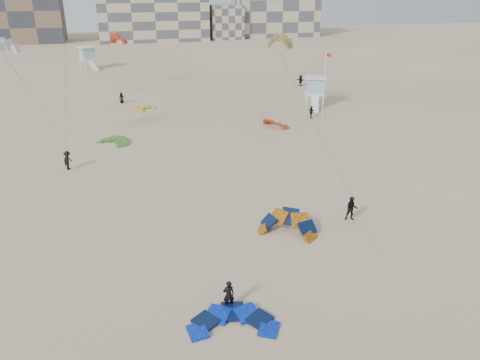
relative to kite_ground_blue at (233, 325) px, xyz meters
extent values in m
plane|color=#D1B48C|center=(-1.49, 2.48, 0.00)|extent=(320.00, 320.00, 0.00)
imported|color=black|center=(0.12, 1.42, 0.88)|extent=(0.66, 0.45, 1.75)
imported|color=black|center=(11.44, 9.08, 0.94)|extent=(1.08, 0.95, 1.88)
imported|color=black|center=(-9.72, 25.40, 0.92)|extent=(1.13, 1.37, 1.85)
imported|color=black|center=(19.81, 36.33, 0.82)|extent=(0.65, 1.04, 1.65)
imported|color=black|center=(-3.91, 51.32, 0.79)|extent=(0.86, 0.65, 1.58)
imported|color=black|center=(26.14, 55.98, 0.94)|extent=(1.04, 1.83, 1.88)
cylinder|color=#3F3F3F|center=(-8.61, 23.47, 9.62)|extent=(2.16, 0.06, 17.23)
cylinder|color=#3F3F3F|center=(8.75, 16.05, 9.88)|extent=(2.73, 26.71, 17.77)
cylinder|color=#3F3F3F|center=(-12.94, 32.95, 5.65)|extent=(3.68, 3.52, 9.32)
cylinder|color=#3F3F3F|center=(0.09, 49.14, 14.02)|extent=(1.84, 7.99, 26.05)
cylinder|color=#3F3F3F|center=(16.89, 36.58, 5.11)|extent=(0.43, 8.34, 8.23)
cylinder|color=#3F3F3F|center=(27.75, 54.06, 11.83)|extent=(1.03, 4.30, 21.67)
cylinder|color=#3F3F3F|center=(-4.20, 61.36, 4.51)|extent=(1.58, 0.52, 7.04)
cube|color=white|center=(22.77, 42.17, 1.93)|extent=(3.77, 3.77, 0.14)
cube|color=#90AFC5|center=(22.77, 42.17, 3.03)|extent=(3.10, 3.10, 2.06)
cube|color=white|center=(22.77, 42.17, 4.15)|extent=(3.90, 3.90, 0.17)
cube|color=white|center=(22.77, 39.38, 0.93)|extent=(2.07, 3.10, 1.71)
cube|color=white|center=(-9.43, 83.19, 2.05)|extent=(3.97, 3.97, 0.15)
cube|color=#90AFC5|center=(-9.43, 83.19, 3.23)|extent=(3.26, 3.26, 2.20)
cube|color=white|center=(-9.43, 83.19, 4.42)|extent=(4.11, 4.11, 0.18)
cube|color=white|center=(-9.43, 80.22, 0.99)|extent=(2.13, 3.31, 1.82)
cylinder|color=white|center=(21.63, 36.84, 4.25)|extent=(0.11, 0.11, 8.49)
cube|color=red|center=(21.94, 36.84, 7.96)|extent=(0.64, 0.02, 0.42)
cube|color=brown|center=(-31.49, 136.48, 9.00)|extent=(28.00, 14.00, 18.00)
cube|color=#BDAD8A|center=(8.51, 132.48, 6.00)|extent=(32.00, 16.00, 12.00)
cube|color=#BDAD8A|center=(48.51, 134.48, 8.00)|extent=(26.00, 14.00, 16.00)
cube|color=#BDAD8A|center=(30.51, 130.48, 5.00)|extent=(10.00, 10.00, 10.00)
camera|label=1|loc=(-4.69, -18.90, 16.51)|focal=35.00mm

